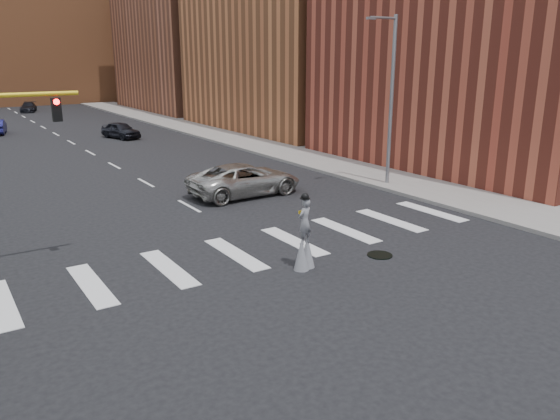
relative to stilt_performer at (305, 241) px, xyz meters
name	(u,v)px	position (x,y,z in m)	size (l,w,h in m)	color
ground_plane	(280,255)	(-0.01, 1.50, -0.98)	(160.00, 160.00, 0.00)	black
sidewalk_right	(243,140)	(12.49, 26.50, -0.89)	(5.00, 90.00, 0.18)	gray
manhole	(380,255)	(2.99, -0.50, -0.96)	(0.90, 0.90, 0.04)	black
building_mid	(302,1)	(21.99, 31.50, 11.02)	(16.00, 22.00, 24.00)	#AB6035
building_far	(197,32)	(21.99, 55.50, 9.02)	(16.00, 22.00, 20.00)	brown
building_backdrop	(35,42)	(5.99, 79.50, 8.02)	(26.00, 14.00, 18.00)	#AB6035
streetlight	(390,96)	(10.89, 7.50, 3.92)	(2.05, 0.20, 9.00)	slate
stilt_performer	(305,241)	(0.00, 0.00, 0.00)	(0.83, 0.62, 2.63)	#341F15
suv_crossing	(245,179)	(3.34, 9.95, -0.15)	(2.73, 5.92, 1.65)	#B0AEA7
car_near	(121,130)	(4.24, 33.55, -0.27)	(1.67, 4.16, 1.42)	black
car_far	(28,107)	(1.53, 63.40, -0.37)	(1.70, 4.19, 1.22)	black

